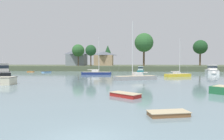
# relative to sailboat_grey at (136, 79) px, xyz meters

# --- Properties ---
(far_shore_bank) EXTENTS (175.94, 52.43, 2.03)m
(far_shore_bank) POSITION_rel_sailboat_grey_xyz_m (-3.20, 65.11, 0.75)
(far_shore_bank) COLOR #4C563D
(far_shore_bank) RESTS_ON ground
(sailboat_grey) EXTENTS (9.08, 5.54, 12.68)m
(sailboat_grey) POSITION_rel_sailboat_grey_xyz_m (0.00, 0.00, 0.00)
(sailboat_grey) COLOR gray
(sailboat_grey) RESTS_ON ground
(sailboat_yellow) EXTENTS (7.10, 4.86, 10.25)m
(sailboat_yellow) POSITION_rel_sailboat_grey_xyz_m (10.89, 10.23, -0.05)
(sailboat_yellow) COLOR gold
(sailboat_yellow) RESTS_ON ground
(cruiser_black) EXTENTS (8.67, 10.89, 6.22)m
(cruiser_black) POSITION_rel_sailboat_grey_xyz_m (-32.46, 4.94, 0.46)
(cruiser_black) COLOR black
(cruiser_black) RESTS_ON ground
(dinghy_orange) EXTENTS (2.55, 1.22, 0.43)m
(dinghy_orange) POSITION_rel_sailboat_grey_xyz_m (-38.42, 31.00, -0.16)
(dinghy_orange) COLOR orange
(dinghy_orange) RESTS_ON ground
(sailboat_navy) EXTENTS (8.87, 3.04, 11.69)m
(sailboat_navy) POSITION_rel_sailboat_grey_xyz_m (-11.09, 17.23, -0.02)
(sailboat_navy) COLOR navy
(sailboat_navy) RESTS_ON ground
(cruiser_teal) EXTENTS (2.81, 7.57, 4.32)m
(cruiser_teal) POSITION_rel_sailboat_grey_xyz_m (2.55, 29.33, 0.29)
(cruiser_teal) COLOR #196B70
(cruiser_teal) RESTS_ON ground
(cruiser_white) EXTENTS (5.23, 10.38, 5.17)m
(cruiser_white) POSITION_rel_sailboat_grey_xyz_m (24.94, 24.91, 0.40)
(cruiser_white) COLOR white
(cruiser_white) RESTS_ON ground
(dinghy_skyblue) EXTENTS (2.88, 3.78, 0.67)m
(dinghy_skyblue) POSITION_rel_sailboat_grey_xyz_m (-31.04, 28.17, -0.11)
(dinghy_skyblue) COLOR #669ECC
(dinghy_skyblue) RESTS_ON ground
(dinghy_wood) EXTENTS (3.02, 1.90, 0.45)m
(dinghy_wood) POSITION_rel_sailboat_grey_xyz_m (1.45, -28.61, -0.15)
(dinghy_wood) COLOR brown
(dinghy_wood) RESTS_ON ground
(dinghy_red) EXTENTS (3.58, 3.31, 0.60)m
(dinghy_red) POSITION_rel_sailboat_grey_xyz_m (-1.68, -21.18, -0.12)
(dinghy_red) COLOR #B2231E
(dinghy_red) RESTS_ON ground
(shore_tree_left_mid) EXTENTS (8.26, 8.26, 14.42)m
(shore_tree_left_mid) POSITION_rel_sailboat_grey_xyz_m (4.89, 48.43, 12.00)
(shore_tree_left_mid) COLOR brown
(shore_tree_left_mid) RESTS_ON far_shore_bank
(shore_tree_inland_a) EXTENTS (6.72, 6.72, 12.33)m
(shore_tree_inland_a) POSITION_rel_sailboat_grey_xyz_m (32.54, 59.47, 10.66)
(shore_tree_inland_a) COLOR brown
(shore_tree_inland_a) RESTS_ON far_shore_bank
(shore_tree_center_left) EXTENTS (5.23, 5.23, 10.78)m
(shore_tree_center_left) POSITION_rel_sailboat_grey_xyz_m (-13.23, 67.62, 9.28)
(shore_tree_center_left) COLOR brown
(shore_tree_center_left) RESTS_ON far_shore_bank
(shore_tree_inland_b) EXTENTS (5.72, 5.72, 9.96)m
(shore_tree_inland_b) POSITION_rel_sailboat_grey_xyz_m (-25.22, 50.73, 8.84)
(shore_tree_inland_b) COLOR brown
(shore_tree_inland_b) RESTS_ON far_shore_bank
(shore_tree_left) EXTENTS (4.63, 4.63, 8.98)m
(shore_tree_left) POSITION_rel_sailboat_grey_xyz_m (-17.76, 42.90, 8.37)
(shore_tree_left) COLOR brown
(shore_tree_left) RESTS_ON far_shore_bank
(cottage_hillside) EXTENTS (9.68, 7.96, 7.06)m
(cottage_hillside) POSITION_rel_sailboat_grey_xyz_m (-14.24, 58.78, 5.40)
(cottage_hillside) COLOR tan
(cottage_hillside) RESTS_ON far_shore_bank
(cottage_eastern) EXTENTS (9.80, 9.54, 8.62)m
(cottage_eastern) POSITION_rel_sailboat_grey_xyz_m (-28.05, 58.88, 6.23)
(cottage_eastern) COLOR gray
(cottage_eastern) RESTS_ON far_shore_bank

